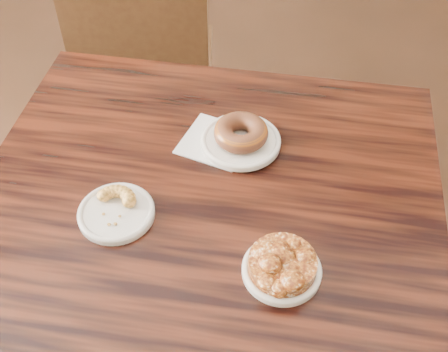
# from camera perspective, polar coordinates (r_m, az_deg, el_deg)

# --- Properties ---
(cafe_table) EXTENTS (1.01, 1.01, 0.75)m
(cafe_table) POSITION_cam_1_polar(r_m,az_deg,el_deg) (1.43, -1.82, -13.18)
(cafe_table) COLOR black
(cafe_table) RESTS_ON floor
(chair_far) EXTENTS (0.52, 0.52, 0.90)m
(chair_far) POSITION_cam_1_polar(r_m,az_deg,el_deg) (2.02, -7.54, 11.32)
(chair_far) COLOR black
(chair_far) RESTS_ON floor
(napkin) EXTENTS (0.18, 0.18, 0.00)m
(napkin) POSITION_cam_1_polar(r_m,az_deg,el_deg) (1.26, -0.85, 3.55)
(napkin) COLOR white
(napkin) RESTS_ON cafe_table
(plate_donut) EXTENTS (0.18, 0.18, 0.01)m
(plate_donut) POSITION_cam_1_polar(r_m,az_deg,el_deg) (1.25, 1.70, 3.53)
(plate_donut) COLOR white
(plate_donut) RESTS_ON napkin
(plate_cruller) EXTENTS (0.15, 0.15, 0.01)m
(plate_cruller) POSITION_cam_1_polar(r_m,az_deg,el_deg) (1.13, -10.88, -3.72)
(plate_cruller) COLOR silver
(plate_cruller) RESTS_ON cafe_table
(plate_fritter) EXTENTS (0.15, 0.15, 0.01)m
(plate_fritter) POSITION_cam_1_polar(r_m,az_deg,el_deg) (1.04, 5.87, -9.52)
(plate_fritter) COLOR white
(plate_fritter) RESTS_ON cafe_table
(glazed_donut) EXTENTS (0.12, 0.12, 0.04)m
(glazed_donut) POSITION_cam_1_polar(r_m,az_deg,el_deg) (1.23, 1.73, 4.45)
(glazed_donut) COLOR brown
(glazed_donut) RESTS_ON plate_donut
(apple_fritter) EXTENTS (0.16, 0.16, 0.04)m
(apple_fritter) POSITION_cam_1_polar(r_m,az_deg,el_deg) (1.01, 5.98, -8.70)
(apple_fritter) COLOR #401406
(apple_fritter) RESTS_ON plate_fritter
(cruller_fragment) EXTENTS (0.10, 0.10, 0.03)m
(cruller_fragment) POSITION_cam_1_polar(r_m,az_deg,el_deg) (1.12, -11.01, -3.10)
(cruller_fragment) COLOR brown
(cruller_fragment) RESTS_ON plate_cruller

